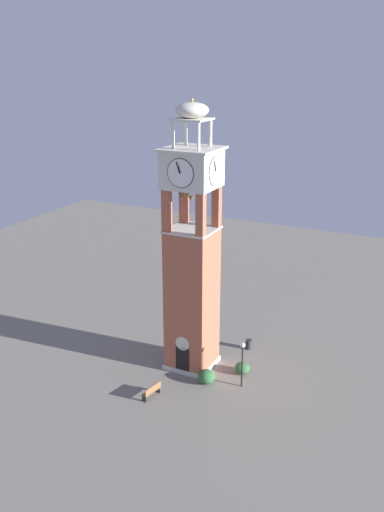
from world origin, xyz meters
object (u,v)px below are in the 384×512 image
lamp_post (242,356)px  clock_tower (192,265)px  trash_bin (249,344)px  park_bench (152,391)px

lamp_post → clock_tower: bearing=165.6°
trash_bin → park_bench: bearing=-110.7°
clock_tower → lamp_post: size_ratio=5.68×
clock_tower → trash_bin: clock_tower is taller
clock_tower → park_bench: size_ratio=12.00×
park_bench → lamp_post: 6.80m
park_bench → lamp_post: size_ratio=0.47×
park_bench → trash_bin: (3.58, 9.48, -0.08)m
park_bench → lamp_post: bearing=38.6°
lamp_post → trash_bin: bearing=105.6°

